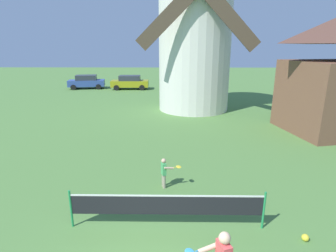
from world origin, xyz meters
name	(u,v)px	position (x,y,z in m)	size (l,w,h in m)	color
windmill	(195,25)	(2.18, 16.91, 6.22)	(8.03, 6.06, 12.42)	silver
tennis_net	(167,205)	(0.38, 2.25, 0.69)	(5.25, 0.06, 1.10)	#238E4C
player_far	(165,171)	(0.26, 4.46, 0.62)	(0.74, 0.35, 1.09)	#9E937F
stray_ball	(305,238)	(3.92, 1.76, 0.09)	(0.18, 0.18, 0.18)	yellow
parked_car_blue	(87,82)	(-9.39, 27.36, 0.81)	(4.29, 2.43, 1.56)	#334C99
parked_car_mustard	(130,82)	(-4.30, 26.98, 0.81)	(4.26, 2.00, 1.56)	#999919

